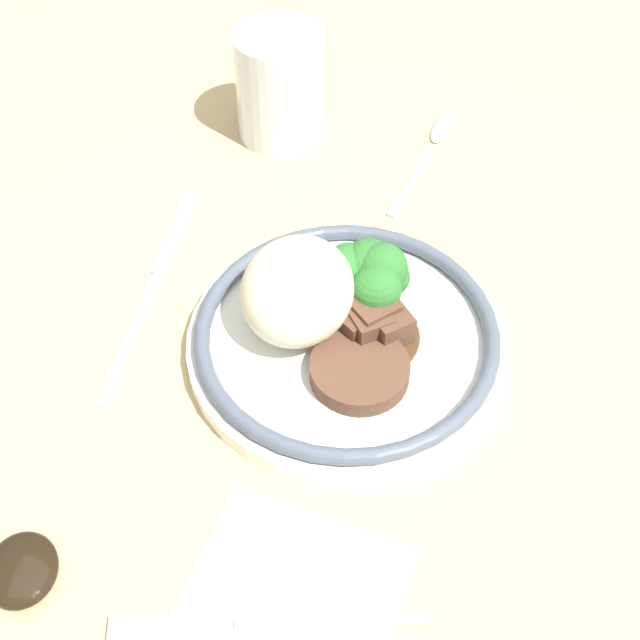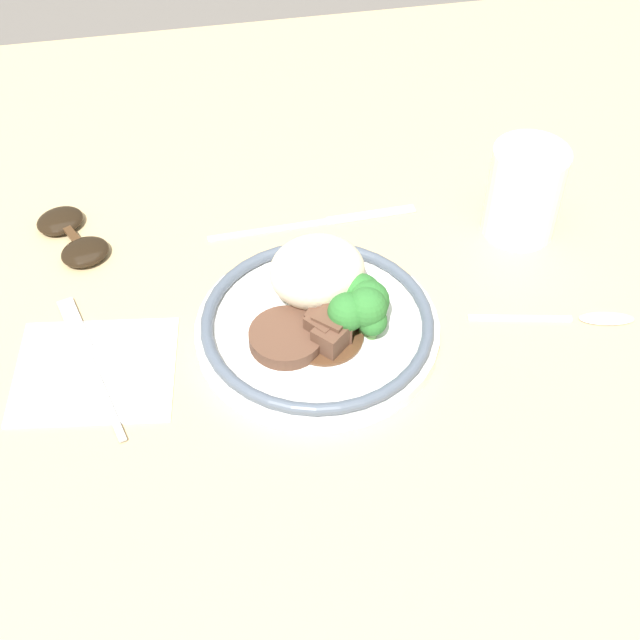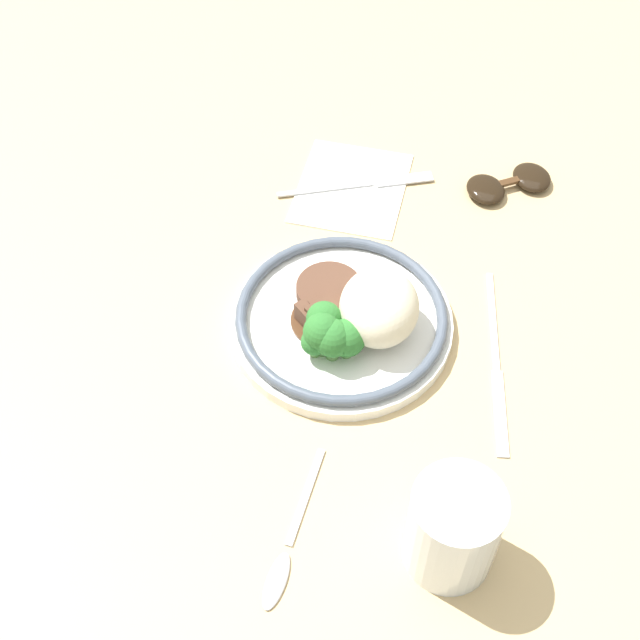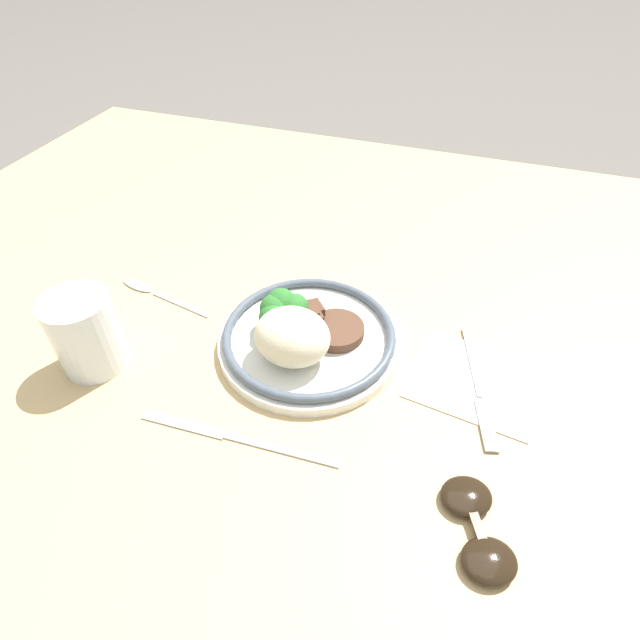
{
  "view_description": "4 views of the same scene",
  "coord_description": "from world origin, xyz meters",
  "px_view_note": "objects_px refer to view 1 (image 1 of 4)",
  "views": [
    {
      "loc": [
        -0.44,
        -0.06,
        0.57
      ],
      "look_at": [
        -0.05,
        0.03,
        0.09
      ],
      "focal_mm": 50.0,
      "sensor_mm": 36.0,
      "label": 1
    },
    {
      "loc": [
        -0.14,
        -0.56,
        0.69
      ],
      "look_at": [
        -0.03,
        -0.0,
        0.09
      ],
      "focal_mm": 50.0,
      "sensor_mm": 36.0,
      "label": 2
    },
    {
      "loc": [
        0.55,
        0.05,
        0.8
      ],
      "look_at": [
        -0.01,
        -0.01,
        0.08
      ],
      "focal_mm": 50.0,
      "sensor_mm": 36.0,
      "label": 3
    },
    {
      "loc": [
        -0.19,
        0.45,
        0.52
      ],
      "look_at": [
        -0.04,
        0.01,
        0.09
      ],
      "focal_mm": 28.0,
      "sensor_mm": 36.0,
      "label": 4
    }
  ],
  "objects_px": {
    "fork": "(238,625)",
    "spoon": "(436,139)",
    "juice_glass": "(280,92)",
    "knife": "(155,279)",
    "plate": "(341,321)"
  },
  "relations": [
    {
      "from": "juice_glass",
      "to": "spoon",
      "type": "height_order",
      "value": "juice_glass"
    },
    {
      "from": "knife",
      "to": "spoon",
      "type": "distance_m",
      "value": 0.3
    },
    {
      "from": "knife",
      "to": "spoon",
      "type": "height_order",
      "value": "spoon"
    },
    {
      "from": "fork",
      "to": "plate",
      "type": "bearing_deg",
      "value": -108.63
    },
    {
      "from": "fork",
      "to": "spoon",
      "type": "xyz_separation_m",
      "value": [
        0.49,
        -0.05,
        -0.0
      ]
    },
    {
      "from": "plate",
      "to": "knife",
      "type": "xyz_separation_m",
      "value": [
        0.03,
        0.16,
        -0.02
      ]
    },
    {
      "from": "plate",
      "to": "spoon",
      "type": "bearing_deg",
      "value": -7.55
    },
    {
      "from": "juice_glass",
      "to": "knife",
      "type": "bearing_deg",
      "value": 166.85
    },
    {
      "from": "plate",
      "to": "knife",
      "type": "relative_size",
      "value": 1.01
    },
    {
      "from": "juice_glass",
      "to": "spoon",
      "type": "distance_m",
      "value": 0.15
    },
    {
      "from": "plate",
      "to": "fork",
      "type": "height_order",
      "value": "plate"
    },
    {
      "from": "spoon",
      "to": "plate",
      "type": "bearing_deg",
      "value": -176.12
    },
    {
      "from": "juice_glass",
      "to": "knife",
      "type": "xyz_separation_m",
      "value": [
        -0.21,
        0.05,
        -0.04
      ]
    },
    {
      "from": "plate",
      "to": "spoon",
      "type": "height_order",
      "value": "plate"
    },
    {
      "from": "plate",
      "to": "knife",
      "type": "distance_m",
      "value": 0.16
    }
  ]
}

